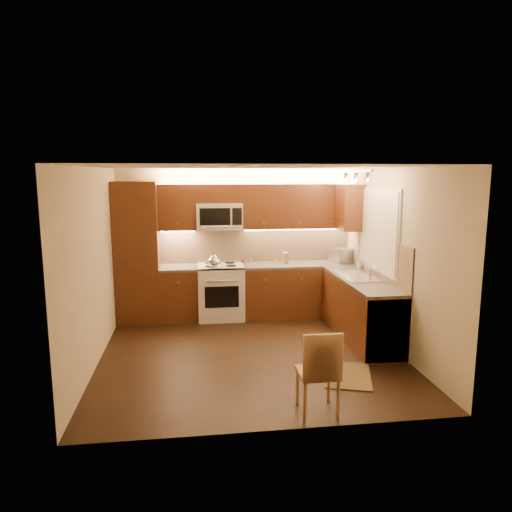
{
  "coord_description": "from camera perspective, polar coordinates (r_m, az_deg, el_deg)",
  "views": [
    {
      "loc": [
        -0.75,
        -6.11,
        2.41
      ],
      "look_at": [
        0.15,
        0.55,
        1.25
      ],
      "focal_mm": 33.27,
      "sensor_mm": 36.0,
      "label": 1
    }
  ],
  "objects": [
    {
      "name": "soap_bottle",
      "position": [
        7.88,
        12.41,
        -0.88
      ],
      "size": [
        0.09,
        0.09,
        0.16
      ],
      "primitive_type": "imported",
      "rotation": [
        0.0,
        0.0,
        0.24
      ],
      "color": "#B6B5B9",
      "rests_on": "counter_right"
    },
    {
      "name": "faucet",
      "position": [
        7.29,
        13.61,
        -1.24
      ],
      "size": [
        0.2,
        0.04,
        0.3
      ],
      "primitive_type": null,
      "color": "silver",
      "rests_on": "counter_right"
    },
    {
      "name": "upper_cab_bridge",
      "position": [
        7.95,
        -4.49,
        7.49
      ],
      "size": [
        0.76,
        0.35,
        0.31
      ],
      "primitive_type": "cube",
      "color": "#3F1F0D",
      "rests_on": "wall_back"
    },
    {
      "name": "base_cab_back_left",
      "position": [
        8.06,
        -9.19,
        -4.56
      ],
      "size": [
        0.62,
        0.6,
        0.86
      ],
      "primitive_type": "cube",
      "color": "#3F1F0D",
      "rests_on": "floor"
    },
    {
      "name": "upper_cab_back_right",
      "position": [
        8.15,
        5.03,
        5.99
      ],
      "size": [
        1.92,
        0.35,
        0.75
      ],
      "primitive_type": "cube",
      "color": "#3F1F0D",
      "rests_on": "wall_back"
    },
    {
      "name": "wall_left",
      "position": [
        6.34,
        -18.93,
        -1.28
      ],
      "size": [
        0.01,
        4.0,
        2.5
      ],
      "primitive_type": "cube",
      "color": "#BCAC89",
      "rests_on": "ground"
    },
    {
      "name": "window_frame",
      "position": [
        7.25,
        14.56,
        3.06
      ],
      "size": [
        0.03,
        1.44,
        1.24
      ],
      "primitive_type": "cube",
      "color": "silver",
      "rests_on": "wall_right"
    },
    {
      "name": "microwave",
      "position": [
        7.96,
        -4.44,
        4.79
      ],
      "size": [
        0.76,
        0.38,
        0.44
      ],
      "primitive_type": null,
      "color": "silver",
      "rests_on": "wall_back"
    },
    {
      "name": "upper_cab_right_corner",
      "position": [
        7.96,
        11.26,
        5.75
      ],
      "size": [
        0.35,
        0.5,
        0.75
      ],
      "primitive_type": "cube",
      "color": "#3F1F0D",
      "rests_on": "wall_right"
    },
    {
      "name": "spice_jar_d",
      "position": [
        8.22,
        2.33,
        -0.48
      ],
      "size": [
        0.05,
        0.05,
        0.09
      ],
      "primitive_type": "cylinder",
      "rotation": [
        0.0,
        0.0,
        -0.28
      ],
      "color": "olive",
      "rests_on": "counter_back_right"
    },
    {
      "name": "backsplash_right",
      "position": [
        7.17,
        14.91,
        -0.26
      ],
      "size": [
        0.02,
        2.0,
        0.6
      ],
      "primitive_type": "cube",
      "color": "tan",
      "rests_on": "wall_right"
    },
    {
      "name": "counter_back_right",
      "position": [
        8.16,
        5.12,
        -1.06
      ],
      "size": [
        1.92,
        0.6,
        0.04
      ],
      "primitive_type": "cube",
      "color": "#383532",
      "rests_on": "base_cab_back_right"
    },
    {
      "name": "wall_front",
      "position": [
        4.34,
        2.57,
        -5.74
      ],
      "size": [
        4.0,
        0.01,
        2.5
      ],
      "primitive_type": "cube",
      "color": "#BCAC89",
      "rests_on": "ground"
    },
    {
      "name": "base_cab_right",
      "position": [
        7.23,
        12.5,
        -6.33
      ],
      "size": [
        0.6,
        2.0,
        0.86
      ],
      "primitive_type": "cube",
      "color": "#3F1F0D",
      "rests_on": "floor"
    },
    {
      "name": "dishwasher",
      "position": [
        6.61,
        14.6,
        -7.97
      ],
      "size": [
        0.58,
        0.6,
        0.84
      ],
      "primitive_type": "cube",
      "color": "silver",
      "rests_on": "floor"
    },
    {
      "name": "window_blinds",
      "position": [
        7.24,
        14.41,
        3.06
      ],
      "size": [
        0.02,
        1.36,
        1.16
      ],
      "primitive_type": "cube",
      "color": "silver",
      "rests_on": "wall_right"
    },
    {
      "name": "backsplash_back",
      "position": [
        8.26,
        0.04,
        1.37
      ],
      "size": [
        3.3,
        0.02,
        0.6
      ],
      "primitive_type": "cube",
      "color": "tan",
      "rests_on": "wall_back"
    },
    {
      "name": "kettle",
      "position": [
        7.69,
        -5.1,
        -0.48
      ],
      "size": [
        0.26,
        0.26,
        0.25
      ],
      "primitive_type": null,
      "rotation": [
        0.0,
        0.0,
        -0.29
      ],
      "color": "silver",
      "rests_on": "stove"
    },
    {
      "name": "track_light_bar",
      "position": [
        6.9,
        11.95,
        10.0
      ],
      "size": [
        0.04,
        1.2,
        0.03
      ],
      "primitive_type": "cube",
      "color": "silver",
      "rests_on": "ceiling"
    },
    {
      "name": "toaster_oven",
      "position": [
        8.4,
        10.45,
        0.14
      ],
      "size": [
        0.5,
        0.45,
        0.25
      ],
      "primitive_type": "cube",
      "rotation": [
        0.0,
        0.0,
        0.39
      ],
      "color": "silver",
      "rests_on": "counter_back_right"
    },
    {
      "name": "floor",
      "position": [
        6.61,
        -0.66,
        -11.59
      ],
      "size": [
        4.0,
        4.0,
        0.01
      ],
      "primitive_type": "cube",
      "color": "black",
      "rests_on": "ground"
    },
    {
      "name": "pantry",
      "position": [
        7.96,
        -14.09,
        0.39
      ],
      "size": [
        0.7,
        0.6,
        2.3
      ],
      "primitive_type": "cube",
      "color": "#3F1F0D",
      "rests_on": "floor"
    },
    {
      "name": "spice_jar_b",
      "position": [
        8.15,
        -1.3,
        -0.59
      ],
      "size": [
        0.06,
        0.06,
        0.08
      ],
      "primitive_type": "cylinder",
      "rotation": [
        0.0,
        0.0,
        -0.26
      ],
      "color": "brown",
      "rests_on": "counter_back_right"
    },
    {
      "name": "rug",
      "position": [
        6.02,
        10.99,
        -13.91
      ],
      "size": [
        0.75,
        0.93,
        0.01
      ],
      "primitive_type": "cube",
      "rotation": [
        0.0,
        0.0,
        -0.3
      ],
      "color": "black",
      "rests_on": "floor"
    },
    {
      "name": "sink",
      "position": [
        7.24,
        12.25,
        -1.87
      ],
      "size": [
        0.52,
        0.86,
        0.15
      ],
      "primitive_type": null,
      "color": "silver",
      "rests_on": "counter_right"
    },
    {
      "name": "wall_back",
      "position": [
        8.23,
        -2.39,
        1.68
      ],
      "size": [
        4.0,
        0.01,
        2.5
      ],
      "primitive_type": "cube",
      "color": "#BCAC89",
      "rests_on": "ground"
    },
    {
      "name": "counter_back_left",
      "position": [
        7.96,
        -9.28,
        -1.42
      ],
      "size": [
        0.62,
        0.6,
        0.04
      ],
      "primitive_type": "cube",
      "color": "#383532",
      "rests_on": "base_cab_back_left"
    },
    {
      "name": "ceiling",
      "position": [
        6.16,
        -0.71,
        10.63
      ],
      "size": [
        4.0,
        4.0,
        0.01
      ],
      "primitive_type": "cube",
      "color": "beige",
      "rests_on": "ground"
    },
    {
      "name": "base_cab_back_right",
      "position": [
        8.25,
        5.07,
        -4.13
      ],
      "size": [
        1.92,
        0.6,
        0.86
      ],
      "primitive_type": "cube",
      "color": "#3F1F0D",
      "rests_on": "floor"
    },
    {
      "name": "knife_block",
      "position": [
        8.13,
        3.56,
        -0.23
      ],
      "size": [
        0.09,
        0.14,
        0.19
      ],
      "primitive_type": "cube",
      "rotation": [
        0.0,
        0.0,
        -0.02
      ],
      "color": "#976C44",
      "rests_on": "counter_back_right"
    },
    {
      "name": "spice_jar_a",
      "position": [
        8.2,
        -0.57,
        -0.51
      ],
      "size": [
        0.04,
        0.04,
        0.09
      ],
      "primitive_type": "cylinder",
      "rotation": [
        0.0,
        0.0,
        -0.04
      ],
      "color": "silver",
      "rests_on": "counter_back_right"
    },
    {
      "name": "counter_right",
      "position": [
        7.12,
        12.64,
        -2.85
      ],
      "size": [
        0.6,
        2.0,
        0.04
      ],
      "primitive_type": "cube",
      "color": "#383532",
      "rests_on": "base_cab_right"
    },
    {
      "name": "stove",
      "position": [
        8.04,
        -4.27,
        -4.27
      ],
      "size": [
        0.76,
        0.65,
        0.92
      ],
      "primitive_type": null,
      "color": "silver",
      "rests_on": "floor"
    },
    {
      "name": "spice_jar_c",
      "position": [
        8.23,
        -1.37,
        -0.48
      ],
      "size": [
        0.07,
        0.07,
        0.09
      ],
      "primitive_type": "cylinder",
      "rotation": [
        0.0,
        0.0,
        -0.42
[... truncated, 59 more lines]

